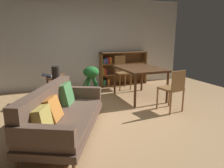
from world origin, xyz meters
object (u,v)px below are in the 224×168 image
object	(u,v)px
fabric_couch	(61,113)
potted_floor_plant	(91,78)
desk_speaker	(56,73)
bookshelf	(120,68)
dining_table	(139,71)
dining_chair_far	(173,88)
media_console	(57,89)
open_laptop	(53,76)
dining_chair_near	(122,71)

from	to	relation	value
fabric_couch	potted_floor_plant	bearing A→B (deg)	62.65
desk_speaker	bookshelf	distance (m)	2.55
desk_speaker	dining_table	bearing A→B (deg)	-6.20
dining_chair_far	media_console	bearing A→B (deg)	144.09
potted_floor_plant	open_laptop	bearing A→B (deg)	-173.60
desk_speaker	open_laptop	bearing A→B (deg)	99.72
open_laptop	desk_speaker	xyz separation A→B (m)	(0.05, -0.31, 0.13)
potted_floor_plant	bookshelf	xyz separation A→B (m)	(1.22, 0.91, 0.04)
dining_table	desk_speaker	bearing A→B (deg)	173.80
open_laptop	dining_chair_near	size ratio (longest dim) A/B	0.49
open_laptop	potted_floor_plant	xyz separation A→B (m)	(0.99, 0.11, -0.14)
open_laptop	dining_chair_far	size ratio (longest dim) A/B	0.53
fabric_couch	dining_chair_near	distance (m)	3.25
open_laptop	dining_chair_near	xyz separation A→B (m)	(2.06, 0.56, -0.08)
open_laptop	potted_floor_plant	distance (m)	1.01
potted_floor_plant	dining_table	xyz separation A→B (m)	(1.08, -0.64, 0.23)
desk_speaker	dining_table	world-z (taller)	desk_speaker
dining_table	open_laptop	bearing A→B (deg)	165.64
fabric_couch	dining_table	bearing A→B (deg)	32.93
dining_table	dining_chair_near	bearing A→B (deg)	90.96
fabric_couch	dining_chair_far	size ratio (longest dim) A/B	2.41
media_console	bookshelf	distance (m)	2.40
desk_speaker	media_console	bearing A→B (deg)	82.97
desk_speaker	dining_chair_near	world-z (taller)	dining_chair_near
dining_chair_far	bookshelf	distance (m)	2.68
dining_table	bookshelf	size ratio (longest dim) A/B	0.86
media_console	desk_speaker	distance (m)	0.52
media_console	desk_speaker	world-z (taller)	desk_speaker
fabric_couch	potted_floor_plant	xyz separation A→B (m)	(1.05, 2.02, 0.12)
media_console	dining_chair_far	size ratio (longest dim) A/B	1.12
desk_speaker	dining_table	distance (m)	2.03
desk_speaker	dining_chair_near	bearing A→B (deg)	23.47
media_console	open_laptop	bearing A→B (deg)	138.98
media_console	fabric_couch	bearing A→B (deg)	-94.30
fabric_couch	open_laptop	size ratio (longest dim) A/B	4.53
fabric_couch	open_laptop	world-z (taller)	fabric_couch
dining_chair_far	desk_speaker	bearing A→B (deg)	148.76
potted_floor_plant	desk_speaker	bearing A→B (deg)	-155.71
dining_chair_near	bookshelf	bearing A→B (deg)	71.69
dining_chair_near	bookshelf	size ratio (longest dim) A/B	0.62
dining_table	potted_floor_plant	bearing A→B (deg)	149.37
potted_floor_plant	dining_chair_far	size ratio (longest dim) A/B	0.88
open_laptop	dining_table	xyz separation A→B (m)	(2.07, -0.53, 0.09)
open_laptop	dining_chair_near	distance (m)	2.13
dining_chair_near	dining_chair_far	distance (m)	2.23
dining_chair_near	dining_chair_far	xyz separation A→B (m)	(0.22, -2.22, -0.02)
dining_chair_far	potted_floor_plant	bearing A→B (deg)	125.95
media_console	potted_floor_plant	world-z (taller)	potted_floor_plant
dining_table	dining_chair_far	distance (m)	1.16
media_console	potted_floor_plant	xyz separation A→B (m)	(0.91, 0.18, 0.19)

